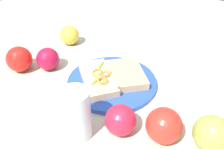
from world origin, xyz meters
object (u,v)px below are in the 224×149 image
plate (112,82)px  apple_5 (69,35)px  sandwich (98,78)px  apple_2 (164,125)px  drinking_glass (76,114)px  bread_slice_side (126,74)px  apple_3 (212,134)px  apple_4 (120,120)px  apple_0 (48,59)px  apple_1 (19,59)px

plate → apple_5: apple_5 is taller
sandwich → apple_2: apple_2 is taller
apple_5 → drinking_glass: 0.45m
bread_slice_side → drinking_glass: size_ratio=1.13×
drinking_glass → apple_3: bearing=-144.5°
apple_3 → apple_4: bearing=29.9°
plate → drinking_glass: 0.21m
apple_0 → apple_4: bearing=172.8°
plate → apple_1: bearing=28.1°
apple_2 → drinking_glass: bearing=38.6°
bread_slice_side → apple_2: size_ratio=1.74×
apple_1 → drinking_glass: 0.34m
sandwich → apple_1: 0.27m
bread_slice_side → apple_0: size_ratio=1.93×
plate → apple_4: bearing=138.2°
apple_1 → apple_2: same height
bread_slice_side → plate: bearing=96.4°
bread_slice_side → apple_1: apple_1 is taller
apple_1 → apple_3: apple_1 is taller
plate → apple_0: apple_0 is taller
sandwich → apple_0: 0.19m
apple_5 → apple_4: bearing=154.9°
apple_0 → drinking_glass: (-0.28, 0.11, 0.03)m
bread_slice_side → apple_0: 0.26m
plate → sandwich: sandwich is taller
apple_2 → plate: bearing=-18.3°
sandwich → apple_5: (0.27, -0.12, 0.01)m
plate → apple_3: apple_3 is taller
sandwich → apple_2: (-0.24, 0.04, 0.01)m
apple_2 → apple_3: bearing=-150.5°
sandwich → apple_2: 0.24m
apple_3 → apple_4: 0.20m
apple_0 → apple_5: 0.18m
apple_0 → drinking_glass: size_ratio=0.58×
apple_2 → apple_5: size_ratio=1.10×
plate → apple_3: (-0.30, 0.02, 0.03)m
bread_slice_side → apple_5: 0.31m
sandwich → bread_slice_side: 0.08m
sandwich → drinking_glass: (-0.09, 0.15, 0.03)m
sandwich → apple_4: apple_4 is taller
apple_5 → apple_1: bearing=95.9°
bread_slice_side → apple_3: (-0.28, 0.06, 0.01)m
plate → apple_3: bearing=175.6°
drinking_glass → apple_4: bearing=-133.2°
apple_1 → drinking_glass: (-0.34, 0.05, 0.02)m
apple_3 → drinking_glass: (0.24, 0.17, 0.02)m
plate → apple_1: 0.30m
bread_slice_side → apple_1: (0.29, 0.18, 0.02)m
apple_2 → apple_5: (0.51, -0.15, -0.00)m
apple_4 → bread_slice_side: bearing=-54.2°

